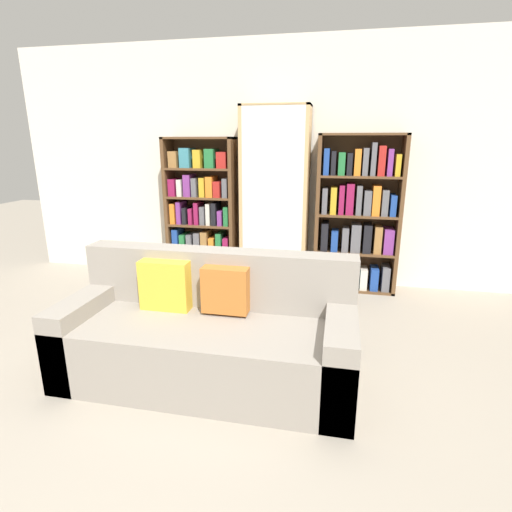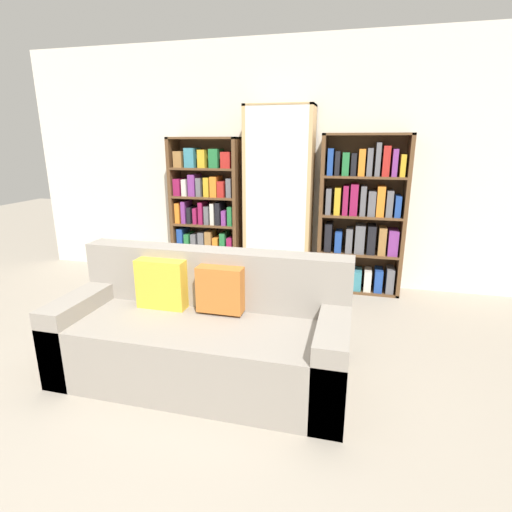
# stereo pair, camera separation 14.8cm
# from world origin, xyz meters

# --- Properties ---
(ground_plane) EXTENTS (16.00, 16.00, 0.00)m
(ground_plane) POSITION_xyz_m (0.00, 0.00, 0.00)
(ground_plane) COLOR gray
(wall_back) EXTENTS (6.04, 0.06, 2.70)m
(wall_back) POSITION_xyz_m (0.00, 2.81, 1.35)
(wall_back) COLOR silver
(wall_back) RESTS_ON ground
(couch) EXTENTS (2.00, 0.81, 0.87)m
(couch) POSITION_xyz_m (0.04, 0.58, 0.31)
(couch) COLOR gray
(couch) RESTS_ON ground
(bookshelf_left) EXTENTS (0.82, 0.32, 1.67)m
(bookshelf_left) POSITION_xyz_m (-0.70, 2.61, 0.80)
(bookshelf_left) COLOR brown
(bookshelf_left) RESTS_ON ground
(display_cabinet) EXTENTS (0.74, 0.36, 1.99)m
(display_cabinet) POSITION_xyz_m (0.17, 2.59, 1.00)
(display_cabinet) COLOR tan
(display_cabinet) RESTS_ON ground
(bookshelf_right) EXTENTS (0.90, 0.32, 1.70)m
(bookshelf_right) POSITION_xyz_m (1.09, 2.61, 0.81)
(bookshelf_right) COLOR brown
(bookshelf_right) RESTS_ON ground
(wine_bottle) EXTENTS (0.08, 0.08, 0.38)m
(wine_bottle) POSITION_xyz_m (0.58, 2.00, 0.16)
(wine_bottle) COLOR #143819
(wine_bottle) RESTS_ON ground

